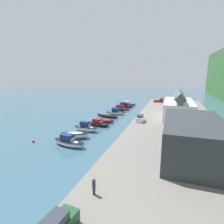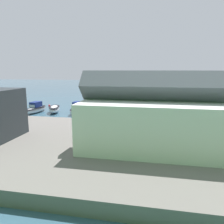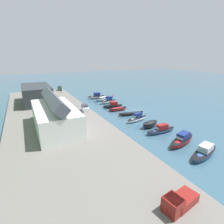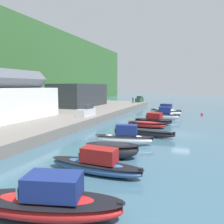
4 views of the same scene
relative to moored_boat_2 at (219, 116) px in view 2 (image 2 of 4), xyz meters
name	(u,v)px [view 2 (image 2 of 4)]	position (x,y,z in m)	size (l,w,h in m)	color
ground_plane	(134,112)	(17.74, -5.43, -0.76)	(320.00, 320.00, 0.00)	#385B70
quay_promenade	(114,148)	(17.74, 21.94, -0.07)	(94.63, 24.41, 1.39)	slate
harbor_clubhouse	(170,121)	(11.37, 22.78, 3.75)	(19.86, 8.77, 8.65)	white
moored_boat_2	(219,116)	(0.00, 0.00, 0.00)	(2.11, 8.28, 2.16)	#33568E
moored_boat_3	(198,115)	(4.01, 0.15, 0.10)	(3.25, 5.58, 1.64)	black
moored_boat_4	(172,115)	(9.24, 0.64, 0.12)	(2.88, 7.47, 2.45)	white
moored_boat_5	(147,114)	(14.58, -0.80, -0.19)	(2.82, 8.71, 1.06)	black
moored_boat_6	(117,114)	(20.99, 0.47, -0.18)	(2.43, 6.88, 1.09)	red
moored_boat_7	(100,112)	(25.10, 0.15, -0.02)	(3.64, 7.70, 2.12)	black
moored_boat_8	(77,109)	(30.97, -0.92, 0.25)	(2.00, 6.84, 2.75)	silver
moored_boat_9	(54,109)	(36.64, -1.02, 0.10)	(4.55, 7.06, 1.65)	silver
moored_boat_10	(35,109)	(40.94, 0.16, 0.19)	(3.44, 7.96, 2.61)	silver
parked_car_1	(105,117)	(21.20, 12.15, 1.54)	(4.32, 2.09, 2.16)	silver
mooring_buoy_0	(49,106)	(41.81, -8.63, -0.48)	(0.56, 0.56, 0.56)	red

